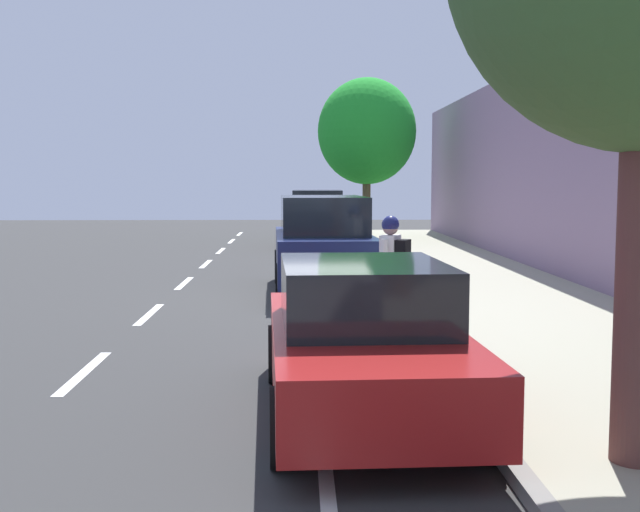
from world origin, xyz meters
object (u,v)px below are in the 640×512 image
cyclist_with_backpack (392,260)px  fire_hydrant (386,254)px  parked_suv_tan_far (318,217)px  street_tree_far_end (367,132)px  parked_suv_dark_blue_mid (322,243)px  parked_sedan_red_second (363,340)px  bicycle_at_curb (375,302)px

cyclist_with_backpack → fire_hydrant: 6.99m
parked_suv_tan_far → street_tree_far_end: 4.71m
parked_suv_dark_blue_mid → street_tree_far_end: bearing=81.6°
parked_suv_dark_blue_mid → fire_hydrant: bearing=58.8°
parked_sedan_red_second → fire_hydrant: 11.56m
parked_sedan_red_second → fire_hydrant: parked_sedan_red_second is taller
parked_sedan_red_second → parked_suv_dark_blue_mid: (-0.14, 8.79, 0.27)m
street_tree_far_end → cyclist_with_backpack: bearing=-93.6°
parked_suv_dark_blue_mid → parked_suv_tan_far: same height
parked_suv_tan_far → fire_hydrant: 8.97m
parked_sedan_red_second → fire_hydrant: (1.48, 11.47, -0.20)m
bicycle_at_curb → fire_hydrant: 6.54m
bicycle_at_curb → parked_suv_tan_far: bearing=92.1°
parked_suv_tan_far → bicycle_at_curb: parked_suv_tan_far is taller
cyclist_with_backpack → fire_hydrant: bearing=84.5°
bicycle_at_curb → street_tree_far_end: size_ratio=0.25×
parked_suv_tan_far → parked_suv_dark_blue_mid: bearing=-90.8°
parked_sedan_red_second → cyclist_with_backpack: bearing=79.8°
parked_sedan_red_second → cyclist_with_backpack: cyclist_with_backpack is taller
street_tree_far_end → parked_sedan_red_second: bearing=-94.9°
parked_suv_dark_blue_mid → bicycle_at_curb: size_ratio=3.07×
bicycle_at_curb → street_tree_far_end: 18.64m
parked_suv_tan_far → fire_hydrant: bearing=-80.7°
cyclist_with_backpack → street_tree_far_end: bearing=86.4°
parked_suv_dark_blue_mid → street_tree_far_end: size_ratio=0.78×
parked_suv_dark_blue_mid → parked_suv_tan_far: size_ratio=1.00×
parked_sedan_red_second → bicycle_at_curb: parked_sedan_red_second is taller
cyclist_with_backpack → street_tree_far_end: (1.18, 18.65, 3.11)m
street_tree_far_end → bicycle_at_curb: bearing=-94.4°
cyclist_with_backpack → bicycle_at_curb: bearing=115.7°
bicycle_at_curb → parked_suv_dark_blue_mid: bearing=100.9°
parked_suv_tan_far → fire_hydrant: parked_suv_tan_far is taller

